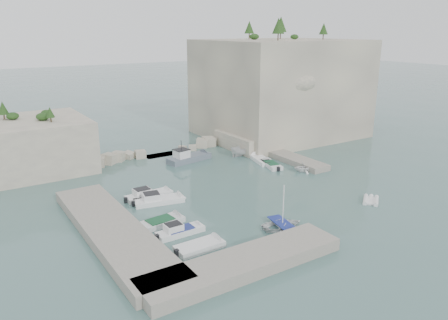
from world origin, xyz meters
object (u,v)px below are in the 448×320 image
motorboat_a (149,198)px  motorboat_c (160,225)px  rowboat (282,228)px  tender_east_b (271,167)px  motorboat_d (180,234)px  tender_east_a (303,171)px  motorboat_e (199,249)px  inflatable_dinghy (371,202)px  tender_east_c (261,162)px  motorboat_b (159,203)px  tender_east_d (244,155)px  work_boat (189,161)px

motorboat_a → motorboat_c: (-2.01, -7.45, 0.00)m
rowboat → tender_east_b: (11.56, 16.20, 0.00)m
motorboat_d → rowboat: size_ratio=1.24×
motorboat_a → tender_east_a: bearing=-8.2°
motorboat_e → inflatable_dinghy: 21.91m
rowboat → motorboat_d: bearing=75.1°
tender_east_c → motorboat_d: bearing=139.0°
motorboat_a → tender_east_b: bearing=3.2°
motorboat_c → motorboat_a: bearing=68.6°
tender_east_c → tender_east_a: bearing=-148.9°
motorboat_b → tender_east_d: size_ratio=1.24×
motorboat_d → tender_east_c: motorboat_d is taller
motorboat_c → inflatable_dinghy: motorboat_c is taller
tender_east_b → motorboat_e: bearing=140.3°
motorboat_c → tender_east_b: same height
work_boat → motorboat_e: bearing=-126.1°
tender_east_d → tender_east_c: bearing=-176.1°
motorboat_b → motorboat_e: motorboat_b is taller
motorboat_b → work_boat: bearing=60.6°
motorboat_a → tender_east_c: (19.68, 4.32, 0.00)m
motorboat_b → work_boat: size_ratio=0.81×
motorboat_c → motorboat_d: 3.03m
tender_east_a → tender_east_b: tender_east_a is taller
rowboat → tender_east_a: 18.42m
motorboat_c → tender_east_d: bearing=30.0°
motorboat_a → motorboat_d: (-1.28, -10.40, 0.00)m
rowboat → tender_east_a: (13.92, 12.06, 0.00)m
work_boat → inflatable_dinghy: bearing=-78.3°
motorboat_d → tender_east_a: (23.07, 7.89, 0.00)m
motorboat_b → tender_east_a: (21.47, -0.44, 0.00)m
tender_east_c → tender_east_d: tender_east_d is taller
motorboat_d → tender_east_a: bearing=17.6°
motorboat_b → rowboat: 14.61m
motorboat_e → work_boat: size_ratio=0.64×
motorboat_e → tender_east_b: 25.83m
motorboat_b → tender_east_d: bearing=39.6°
inflatable_dinghy → motorboat_b: bearing=110.8°
motorboat_c → tender_east_a: size_ratio=1.87×
tender_east_b → tender_east_d: tender_east_d is taller
tender_east_d → motorboat_c: bearing=128.6°
motorboat_c → work_boat: bearing=47.7°
motorboat_a → work_boat: bearing=41.9°
rowboat → motorboat_c: bearing=63.9°
tender_east_b → motorboat_a: bearing=108.1°
motorboat_d → tender_east_b: bearing=28.9°
motorboat_e → rowboat: size_ratio=1.17×
motorboat_b → tender_east_b: bearing=22.0°
inflatable_dinghy → tender_east_a: bearing=47.7°
tender_east_a → rowboat: bearing=152.4°
motorboat_b → tender_east_b: (19.11, 3.69, 0.00)m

